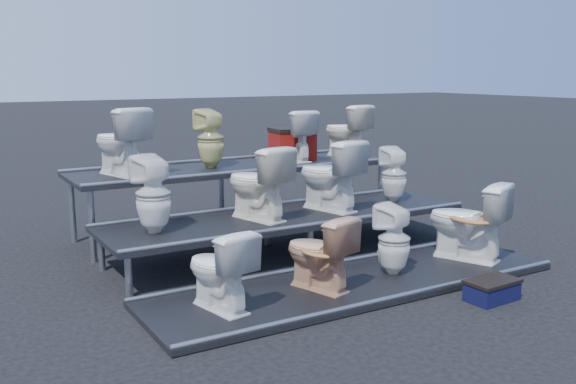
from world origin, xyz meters
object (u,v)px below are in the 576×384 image
step_stool (492,292)px  toilet_11 (346,131)px  toilet_0 (219,269)px  toilet_6 (329,175)px  toilet_7 (394,174)px  toilet_3 (467,221)px  toilet_5 (257,183)px  toilet_4 (153,194)px  toilet_9 (211,139)px  toilet_10 (295,135)px  red_crate (292,146)px  toilet_2 (394,239)px  toilet_8 (119,141)px  toilet_1 (319,252)px

step_stool → toilet_11: bearing=73.0°
toilet_0 → toilet_6: toilet_6 is taller
toilet_7 → toilet_11: size_ratio=0.93×
toilet_3 → toilet_5: toilet_5 is taller
toilet_4 → toilet_7: 3.09m
toilet_9 → toilet_10: 1.23m
red_crate → toilet_5: bearing=-125.8°
toilet_2 → toilet_4: (-2.02, 1.30, 0.44)m
toilet_6 → toilet_7: (0.97, 0.00, -0.08)m
toilet_0 → toilet_5: bearing=-140.3°
toilet_11 → toilet_9: bearing=-9.5°
toilet_0 → toilet_8: (-0.06, 2.60, 0.84)m
toilet_4 → toilet_0: bearing=83.2°
toilet_2 → toilet_5: toilet_5 is taller
toilet_5 → toilet_7: (1.91, 0.00, -0.06)m
toilet_8 → toilet_10: toilet_8 is taller
toilet_9 → toilet_8: bearing=-11.1°
toilet_3 → toilet_8: size_ratio=1.07×
toilet_1 → toilet_8: 2.93m
toilet_0 → toilet_1: bearing=168.8°
toilet_6 → toilet_2: bearing=72.4°
toilet_2 → toilet_1: bearing=-12.4°
toilet_1 → red_crate: size_ratio=1.31×
toilet_5 → toilet_9: bearing=-105.6°
toilet_0 → toilet_9: bearing=-123.9°
toilet_4 → toilet_3: bearing=144.9°
toilet_0 → toilet_2: size_ratio=0.99×
toilet_7 → toilet_9: 2.33m
toilet_0 → toilet_8: 2.73m
toilet_9 → red_crate: toilet_9 is taller
toilet_3 → toilet_7: 1.34m
toilet_0 → toilet_7: bearing=-167.6°
toilet_3 → toilet_4: size_ratio=1.08×
toilet_1 → step_stool: bearing=127.3°
toilet_3 → toilet_6: size_ratio=1.02×
toilet_9 → step_stool: toilet_9 is taller
toilet_5 → toilet_9: size_ratio=1.10×
toilet_0 → red_crate: red_crate is taller
toilet_5 → toilet_11: toilet_11 is taller
toilet_10 → red_crate: bearing=-98.8°
toilet_0 → toilet_1: toilet_1 is taller
toilet_1 → toilet_11: 3.48m
toilet_0 → step_stool: (2.29, -0.93, -0.33)m
toilet_6 → toilet_1: bearing=39.4°
toilet_5 → toilet_10: bearing=-148.4°
toilet_9 → toilet_10: size_ratio=1.07×
toilet_2 → step_stool: bearing=100.1°
toilet_3 → toilet_6: bearing=-78.0°
toilet_4 → toilet_5: toilet_5 is taller
toilet_0 → toilet_1: 1.01m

